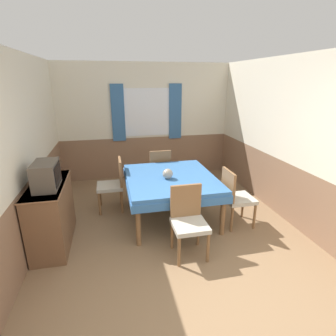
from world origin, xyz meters
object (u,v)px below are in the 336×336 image
at_px(chair_right_near, 235,196).
at_px(chair_head_window, 159,169).
at_px(tv, 46,175).
at_px(chair_left_far, 114,183).
at_px(dining_table, 171,182).
at_px(chair_head_near, 188,219).
at_px(sideboard, 52,214).
at_px(vase, 168,174).

xyz_separation_m(chair_right_near, chair_head_window, (-0.92, 1.50, 0.00)).
bearing_deg(tv, chair_left_far, 50.70).
relative_size(dining_table, chair_left_far, 1.74).
bearing_deg(dining_table, chair_head_near, -90.00).
relative_size(chair_head_window, sideboard, 0.83).
bearing_deg(chair_head_near, tv, -15.42).
height_order(chair_right_near, sideboard, chair_right_near).
height_order(chair_head_near, chair_head_window, same).
xyz_separation_m(chair_left_far, tv, (-0.83, -1.01, 0.57)).
bearing_deg(sideboard, vase, 10.41).
bearing_deg(chair_right_near, tv, -89.11).
distance_m(dining_table, sideboard, 1.84).
xyz_separation_m(tv, vase, (1.68, 0.44, -0.27)).
bearing_deg(vase, chair_left_far, 146.30).
bearing_deg(chair_left_far, sideboard, 135.49).
distance_m(chair_head_near, vase, 0.98).
height_order(chair_head_near, chair_right_near, same).
distance_m(chair_left_far, tv, 1.43).
bearing_deg(chair_head_window, chair_head_near, -90.00).
relative_size(chair_left_far, chair_right_near, 1.00).
bearing_deg(sideboard, chair_head_near, -18.85).
bearing_deg(chair_left_far, chair_head_near, -148.35).
bearing_deg(vase, sideboard, -169.59).
height_order(chair_right_near, vase, chair_right_near).
relative_size(chair_head_near, chair_right_near, 1.00).
distance_m(dining_table, chair_right_near, 1.05).
xyz_separation_m(dining_table, sideboard, (-1.79, -0.40, -0.16)).
bearing_deg(sideboard, chair_right_near, -1.84).
bearing_deg(vase, dining_table, 49.55).
xyz_separation_m(chair_head_window, tv, (-1.75, -1.54, 0.57)).
bearing_deg(chair_head_window, dining_table, -90.00).
distance_m(chair_head_near, tv, 1.90).
bearing_deg(sideboard, chair_head_window, 38.18).
relative_size(chair_left_far, vase, 5.68).
xyz_separation_m(chair_left_far, sideboard, (-0.87, -0.88, -0.05)).
height_order(chair_head_near, vase, chair_head_near).
xyz_separation_m(dining_table, chair_head_near, (0.00, -1.01, -0.12)).
xyz_separation_m(chair_left_far, vase, (0.85, -0.57, 0.30)).
relative_size(dining_table, chair_head_window, 1.74).
bearing_deg(chair_head_near, sideboard, -18.85).
bearing_deg(chair_right_near, dining_table, -117.78).
distance_m(dining_table, vase, 0.21).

